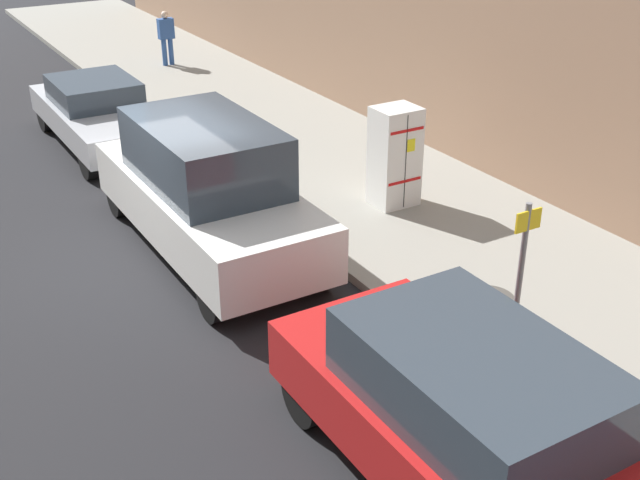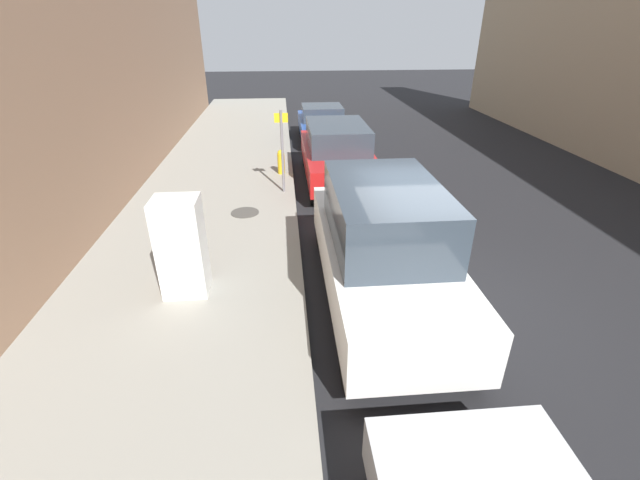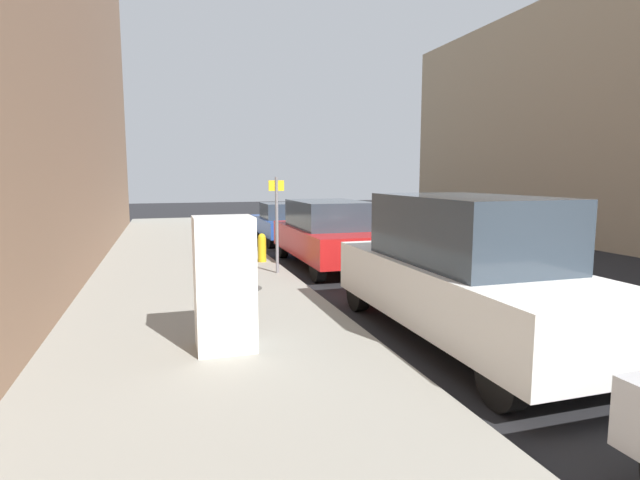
% 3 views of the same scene
% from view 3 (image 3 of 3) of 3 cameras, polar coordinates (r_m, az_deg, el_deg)
% --- Properties ---
extents(ground_plane, '(80.00, 80.00, 0.00)m').
position_cam_3_polar(ground_plane, '(8.05, 22.48, -10.61)').
color(ground_plane, black).
extents(sidewalk_slab, '(4.43, 44.00, 0.14)m').
position_cam_3_polar(sidewalk_slab, '(6.32, -11.46, -14.49)').
color(sidewalk_slab, gray).
rests_on(sidewalk_slab, ground).
extents(discarded_refrigerator, '(0.75, 0.65, 1.75)m').
position_cam_3_polar(discarded_refrigerator, '(6.61, -10.85, -4.92)').
color(discarded_refrigerator, white).
rests_on(discarded_refrigerator, sidewalk_slab).
extents(manhole_cover, '(0.70, 0.70, 0.02)m').
position_cam_3_polar(manhole_cover, '(10.20, -8.63, -5.50)').
color(manhole_cover, '#47443F').
rests_on(manhole_cover, sidewalk_slab).
extents(street_sign_post, '(0.36, 0.07, 2.24)m').
position_cam_3_polar(street_sign_post, '(11.59, -4.96, 2.39)').
color(street_sign_post, slate).
rests_on(street_sign_post, sidewalk_slab).
extents(fire_hydrant, '(0.22, 0.22, 0.75)m').
position_cam_3_polar(fire_hydrant, '(13.25, -6.65, -0.83)').
color(fire_hydrant, gold).
rests_on(fire_hydrant, sidewalk_slab).
extents(parked_van_white, '(1.95, 5.16, 2.12)m').
position_cam_3_polar(parked_van_white, '(7.50, 16.20, -3.39)').
color(parked_van_white, silver).
rests_on(parked_van_white, ground).
extents(parked_suv_red, '(1.94, 4.76, 1.75)m').
position_cam_3_polar(parked_suv_red, '(13.18, 0.97, 0.82)').
color(parked_suv_red, red).
rests_on(parked_suv_red, ground).
extents(parked_hatchback_blue, '(1.80, 3.88, 1.44)m').
position_cam_3_polar(parked_hatchback_blue, '(18.05, -4.07, 2.03)').
color(parked_hatchback_blue, '#23479E').
rests_on(parked_hatchback_blue, ground).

